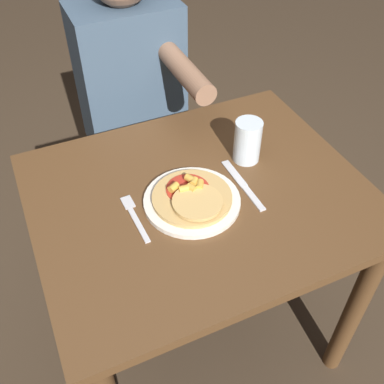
{
  "coord_description": "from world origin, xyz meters",
  "views": [
    {
      "loc": [
        -0.38,
        -0.8,
        1.6
      ],
      "look_at": [
        -0.04,
        -0.03,
        0.79
      ],
      "focal_mm": 42.0,
      "sensor_mm": 36.0,
      "label": 1
    }
  ],
  "objects_px": {
    "drinking_glass": "(247,141)",
    "knife": "(244,185)",
    "dining_table": "(200,226)",
    "pizza": "(193,197)",
    "plate": "(192,201)",
    "fork": "(134,215)",
    "person_diner": "(133,91)"
  },
  "relations": [
    {
      "from": "drinking_glass",
      "to": "knife",
      "type": "bearing_deg",
      "value": -121.96
    },
    {
      "from": "dining_table",
      "to": "knife",
      "type": "distance_m",
      "value": 0.19
    },
    {
      "from": "pizza",
      "to": "knife",
      "type": "relative_size",
      "value": 0.97
    },
    {
      "from": "pizza",
      "to": "plate",
      "type": "bearing_deg",
      "value": 95.57
    },
    {
      "from": "dining_table",
      "to": "fork",
      "type": "bearing_deg",
      "value": -177.16
    },
    {
      "from": "plate",
      "to": "drinking_glass",
      "type": "bearing_deg",
      "value": 25.06
    },
    {
      "from": "dining_table",
      "to": "knife",
      "type": "height_order",
      "value": "knife"
    },
    {
      "from": "dining_table",
      "to": "person_diner",
      "type": "relative_size",
      "value": 0.75
    },
    {
      "from": "fork",
      "to": "knife",
      "type": "height_order",
      "value": "same"
    },
    {
      "from": "fork",
      "to": "drinking_glass",
      "type": "bearing_deg",
      "value": 12.75
    },
    {
      "from": "drinking_glass",
      "to": "plate",
      "type": "bearing_deg",
      "value": -154.94
    },
    {
      "from": "plate",
      "to": "fork",
      "type": "bearing_deg",
      "value": 173.51
    },
    {
      "from": "dining_table",
      "to": "pizza",
      "type": "bearing_deg",
      "value": -140.01
    },
    {
      "from": "plate",
      "to": "pizza",
      "type": "xyz_separation_m",
      "value": [
        0.0,
        -0.0,
        0.02
      ]
    },
    {
      "from": "drinking_glass",
      "to": "dining_table",
      "type": "bearing_deg",
      "value": -157.58
    },
    {
      "from": "plate",
      "to": "fork",
      "type": "relative_size",
      "value": 1.48
    },
    {
      "from": "pizza",
      "to": "knife",
      "type": "distance_m",
      "value": 0.16
    },
    {
      "from": "pizza",
      "to": "fork",
      "type": "relative_size",
      "value": 1.22
    },
    {
      "from": "fork",
      "to": "knife",
      "type": "relative_size",
      "value": 0.8
    },
    {
      "from": "dining_table",
      "to": "drinking_glass",
      "type": "bearing_deg",
      "value": 22.42
    },
    {
      "from": "plate",
      "to": "fork",
      "type": "height_order",
      "value": "plate"
    },
    {
      "from": "fork",
      "to": "knife",
      "type": "bearing_deg",
      "value": -3.19
    },
    {
      "from": "person_diner",
      "to": "fork",
      "type": "bearing_deg",
      "value": -108.23
    },
    {
      "from": "dining_table",
      "to": "person_diner",
      "type": "xyz_separation_m",
      "value": [
        0.01,
        0.63,
        0.1
      ]
    },
    {
      "from": "plate",
      "to": "person_diner",
      "type": "height_order",
      "value": "person_diner"
    },
    {
      "from": "dining_table",
      "to": "plate",
      "type": "bearing_deg",
      "value": -143.44
    },
    {
      "from": "drinking_glass",
      "to": "pizza",
      "type": "bearing_deg",
      "value": -154.2
    },
    {
      "from": "pizza",
      "to": "knife",
      "type": "xyz_separation_m",
      "value": [
        0.16,
        0.0,
        -0.02
      ]
    },
    {
      "from": "dining_table",
      "to": "drinking_glass",
      "type": "xyz_separation_m",
      "value": [
        0.19,
        0.08,
        0.2
      ]
    },
    {
      "from": "dining_table",
      "to": "plate",
      "type": "distance_m",
      "value": 0.15
    },
    {
      "from": "dining_table",
      "to": "plate",
      "type": "xyz_separation_m",
      "value": [
        -0.04,
        -0.03,
        0.15
      ]
    },
    {
      "from": "fork",
      "to": "person_diner",
      "type": "relative_size",
      "value": 0.14
    }
  ]
}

